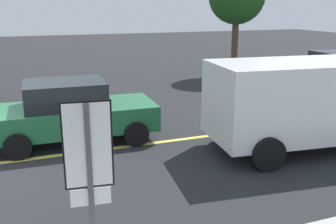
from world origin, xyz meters
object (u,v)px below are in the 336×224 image
(car_green_far_lane, at_px, (72,111))
(white_van, at_px, (316,99))
(car_white_behind_van, at_px, (336,72))
(speed_limit_sign, at_px, (89,168))

(car_green_far_lane, bearing_deg, white_van, -25.16)
(white_van, bearing_deg, car_white_behind_van, 42.22)
(white_van, distance_m, car_white_behind_van, 7.17)
(car_white_behind_van, bearing_deg, car_green_far_lane, -168.60)
(car_white_behind_van, height_order, car_green_far_lane, car_white_behind_van)
(speed_limit_sign, height_order, white_van, speed_limit_sign)
(speed_limit_sign, relative_size, car_green_far_lane, 0.60)
(car_green_far_lane, bearing_deg, car_white_behind_van, 11.40)
(speed_limit_sign, xyz_separation_m, car_white_behind_van, (11.41, 8.18, -0.92))
(speed_limit_sign, distance_m, car_white_behind_van, 14.07)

